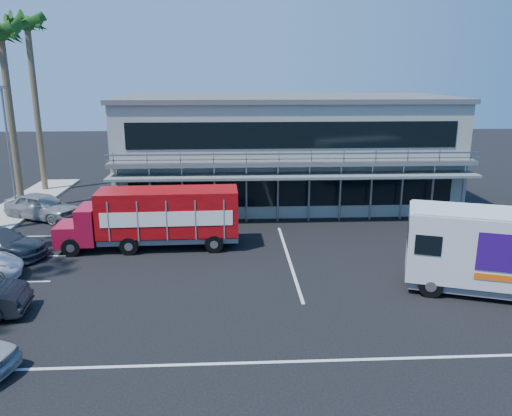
{
  "coord_description": "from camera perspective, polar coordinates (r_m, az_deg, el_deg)",
  "views": [
    {
      "loc": [
        -0.8,
        -19.83,
        8.8
      ],
      "look_at": [
        0.45,
        4.12,
        2.3
      ],
      "focal_mm": 35.0,
      "sensor_mm": 36.0,
      "label": 1
    }
  ],
  "objects": [
    {
      "name": "parked_car_e",
      "position": [
        33.61,
        -23.25,
        0.19
      ],
      "size": [
        5.23,
        3.81,
        1.65
      ],
      "primitive_type": "imported",
      "rotation": [
        0.0,
        0.0,
        1.14
      ],
      "color": "gray",
      "rests_on": "ground"
    },
    {
      "name": "ground",
      "position": [
        21.71,
        -0.62,
        -8.75
      ],
      "size": [
        120.0,
        120.0,
        0.0
      ],
      "primitive_type": "plane",
      "color": "black",
      "rests_on": "ground"
    },
    {
      "name": "building",
      "position": [
        35.35,
        3.24,
        6.78
      ],
      "size": [
        22.4,
        12.0,
        7.3
      ],
      "color": "gray",
      "rests_on": "ground"
    },
    {
      "name": "red_truck",
      "position": [
        26.1,
        -11.32,
        -0.94
      ],
      "size": [
        9.23,
        2.45,
        3.09
      ],
      "rotation": [
        0.0,
        0.0,
        0.03
      ],
      "color": "maroon",
      "rests_on": "ground"
    },
    {
      "name": "white_van",
      "position": [
        22.47,
        26.0,
        -4.46
      ],
      "size": [
        7.52,
        4.65,
        3.48
      ],
      "rotation": [
        0.0,
        0.0,
        -0.34
      ],
      "color": "silver",
      "rests_on": "ground"
    },
    {
      "name": "palm_f",
      "position": [
        41.0,
        -24.61,
        17.6
      ],
      "size": [
        2.8,
        2.8,
        13.25
      ],
      "color": "brown",
      "rests_on": "ground"
    },
    {
      "name": "light_pole_far",
      "position": [
        33.89,
        -26.42,
        6.31
      ],
      "size": [
        0.5,
        0.25,
        8.09
      ],
      "color": "gray",
      "rests_on": "ground"
    },
    {
      "name": "palm_e",
      "position": [
        35.7,
        -27.09,
        16.43
      ],
      "size": [
        2.8,
        2.8,
        12.25
      ],
      "color": "brown",
      "rests_on": "ground"
    }
  ]
}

